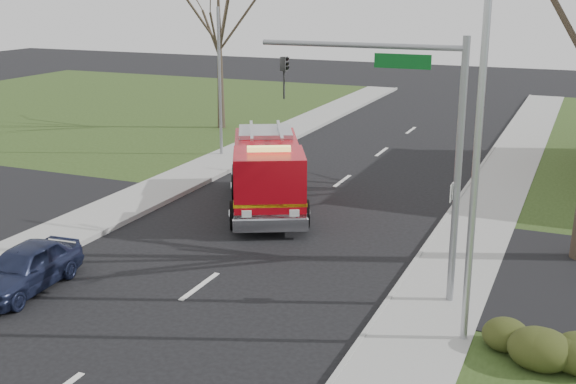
% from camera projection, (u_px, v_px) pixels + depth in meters
% --- Properties ---
extents(ground, '(120.00, 120.00, 0.00)m').
position_uv_depth(ground, '(200.00, 287.00, 19.69)').
color(ground, black).
rests_on(ground, ground).
extents(sidewalk_right, '(2.40, 80.00, 0.15)m').
position_uv_depth(sidewalk_right, '(425.00, 324.00, 17.34)').
color(sidewalk_right, '#979791').
rests_on(sidewalk_right, ground).
extents(sidewalk_left, '(2.40, 80.00, 0.15)m').
position_uv_depth(sidewalk_left, '(22.00, 252.00, 22.00)').
color(sidewalk_left, '#979791').
rests_on(sidewalk_left, ground).
extents(hedge_corner, '(2.80, 2.00, 0.90)m').
position_uv_depth(hedge_corner, '(546.00, 345.00, 15.26)').
color(hedge_corner, '#283112').
rests_on(hedge_corner, lawn_right).
extents(bare_tree_left, '(4.50, 4.50, 9.00)m').
position_uv_depth(bare_tree_left, '(219.00, 30.00, 39.62)').
color(bare_tree_left, '#33261E').
rests_on(bare_tree_left, ground).
extents(traffic_signal_mast, '(5.29, 0.18, 6.80)m').
position_uv_depth(traffic_signal_mast, '(408.00, 121.00, 17.76)').
color(traffic_signal_mast, gray).
rests_on(traffic_signal_mast, ground).
extents(streetlight_pole, '(1.48, 0.16, 8.40)m').
position_uv_depth(streetlight_pole, '(474.00, 150.00, 15.31)').
color(streetlight_pole, '#B7BABF').
rests_on(streetlight_pole, ground).
extents(utility_pole_far, '(0.14, 0.14, 7.00)m').
position_uv_depth(utility_pole_far, '(220.00, 84.00, 33.67)').
color(utility_pole_far, gray).
rests_on(utility_pole_far, ground).
extents(fire_engine, '(5.24, 7.34, 2.83)m').
position_uv_depth(fire_engine, '(267.00, 175.00, 26.25)').
color(fire_engine, '#B10812').
rests_on(fire_engine, ground).
extents(parked_car_maroon, '(1.77, 3.81, 1.26)m').
position_uv_depth(parked_car_maroon, '(25.00, 268.00, 19.33)').
color(parked_car_maroon, '#1C233F').
rests_on(parked_car_maroon, ground).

